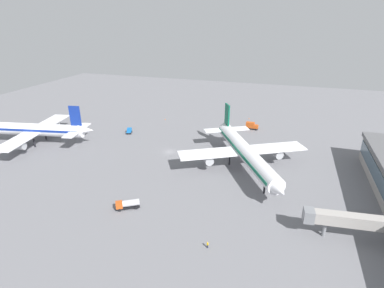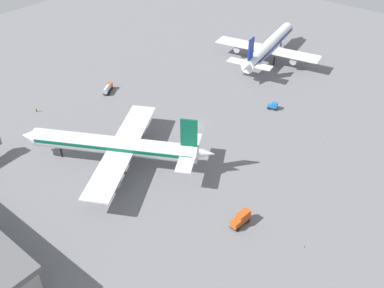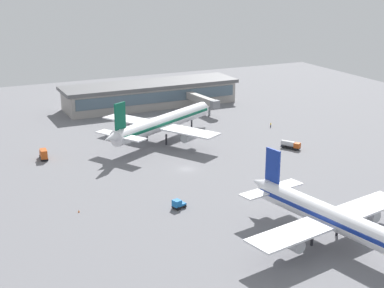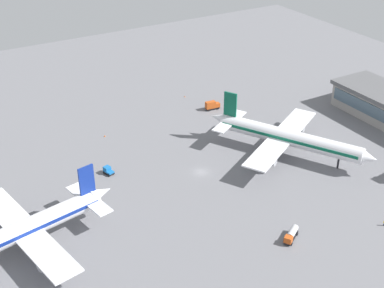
# 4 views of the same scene
# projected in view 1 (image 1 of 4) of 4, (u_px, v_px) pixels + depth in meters

# --- Properties ---
(ground) EXTENTS (288.00, 288.00, 0.00)m
(ground) POSITION_uv_depth(u_px,v_px,m) (170.00, 152.00, 117.66)
(ground) COLOR slate
(airplane_at_gate) EXTENTS (43.58, 53.69, 16.43)m
(airplane_at_gate) POSITION_uv_depth(u_px,v_px,m) (31.00, 129.00, 123.81)
(airplane_at_gate) COLOR white
(airplane_at_gate) RESTS_ON ground
(airplane_taxiing) EXTENTS (51.04, 42.67, 17.09)m
(airplane_taxiing) POSITION_uv_depth(u_px,v_px,m) (245.00, 151.00, 102.95)
(airplane_taxiing) COLOR white
(airplane_taxiing) RESTS_ON ground
(fuel_truck) EXTENTS (4.92, 6.36, 2.50)m
(fuel_truck) POSITION_uv_depth(u_px,v_px,m) (128.00, 204.00, 82.22)
(fuel_truck) COLOR black
(fuel_truck) RESTS_ON ground
(catering_truck) EXTENTS (2.61, 5.75, 3.30)m
(catering_truck) POSITION_uv_depth(u_px,v_px,m) (252.00, 126.00, 140.98)
(catering_truck) COLOR black
(catering_truck) RESTS_ON ground
(baggage_tug) EXTENTS (3.61, 2.97, 2.30)m
(baggage_tug) POSITION_uv_depth(u_px,v_px,m) (129.00, 131.00, 136.22)
(baggage_tug) COLOR black
(baggage_tug) RESTS_ON ground
(ground_crew_worker) EXTENTS (0.53, 0.53, 1.67)m
(ground_crew_worker) POSITION_uv_depth(u_px,v_px,m) (208.00, 245.00, 68.24)
(ground_crew_worker) COLOR #1E2338
(ground_crew_worker) RESTS_ON ground
(jet_bridge) EXTENTS (5.08, 22.07, 6.74)m
(jet_bridge) POSITION_uv_depth(u_px,v_px,m) (351.00, 220.00, 69.47)
(jet_bridge) COLOR #9E9993
(jet_bridge) RESTS_ON ground
(safety_cone_near_gate) EXTENTS (0.44, 0.44, 0.60)m
(safety_cone_near_gate) POSITION_uv_depth(u_px,v_px,m) (249.00, 118.00, 155.80)
(safety_cone_near_gate) COLOR #EA590C
(safety_cone_near_gate) RESTS_ON ground
(safety_cone_mid_apron) EXTENTS (0.44, 0.44, 0.60)m
(safety_cone_mid_apron) POSITION_uv_depth(u_px,v_px,m) (165.00, 119.00, 154.15)
(safety_cone_mid_apron) COLOR #EA590C
(safety_cone_mid_apron) RESTS_ON ground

